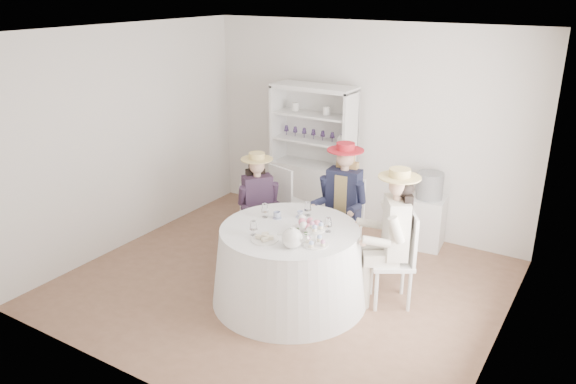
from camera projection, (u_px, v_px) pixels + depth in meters
The scene contains 23 objects.
ground at pixel (283, 283), 6.23m from camera, with size 4.50×4.50×0.00m, color brown.
ceiling at pixel (282, 31), 5.29m from camera, with size 4.50×4.50×0.00m, color white.
wall_back at pixel (364, 128), 7.35m from camera, with size 4.50×4.50×0.00m, color white.
wall_front at pixel (139, 238), 4.16m from camera, with size 4.50×4.50×0.00m, color white.
wall_left at pixel (128, 138), 6.87m from camera, with size 4.50×4.50×0.00m, color white.
wall_right at pixel (512, 212), 4.65m from camera, with size 4.50×4.50×0.00m, color white.
tea_table at pixel (290, 264), 5.78m from camera, with size 1.61×1.61×0.81m.
hutch at pixel (313, 175), 7.63m from camera, with size 1.27×0.79×1.90m.
side_table at pixel (426, 222), 7.01m from camera, with size 0.42×0.42×0.65m, color silver.
hatbox at pixel (430, 186), 6.84m from camera, with size 0.33×0.33×0.33m, color black.
guest_left at pixel (258, 200), 6.57m from camera, with size 0.56×0.54×1.31m.
guest_mid at pixel (343, 197), 6.42m from camera, with size 0.54×0.56×1.47m.
guest_right at pixel (393, 230), 5.57m from camera, with size 0.63×0.58×1.46m.
spare_chair at pixel (288, 203), 6.98m from camera, with size 0.53×0.53×1.05m.
teacup_a at pixel (277, 216), 5.87m from camera, with size 0.08×0.08×0.07m, color white.
teacup_b at pixel (300, 215), 5.89m from camera, with size 0.07×0.07×0.06m, color white.
teacup_c at pixel (318, 225), 5.63m from camera, with size 0.08×0.08×0.06m, color white.
flower_bowl at pixel (302, 232), 5.49m from camera, with size 0.23×0.23×0.06m, color white.
flower_arrangement at pixel (308, 224), 5.49m from camera, with size 0.20×0.20×0.08m.
table_teapot at pixel (292, 238), 5.22m from camera, with size 0.28×0.20×0.21m.
sandwich_plate at pixel (265, 239), 5.38m from camera, with size 0.27×0.27×0.06m.
cupcake_stand at pixel (316, 237), 5.25m from camera, with size 0.24×0.24×0.22m.
stemware_set at pixel (290, 221), 5.61m from camera, with size 0.82×0.79×0.15m.
Camera 1 is at (2.93, -4.63, 3.13)m, focal length 35.00 mm.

